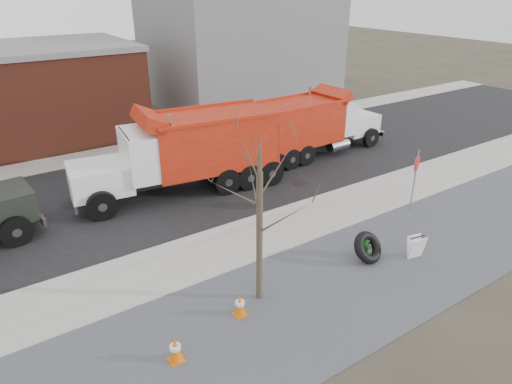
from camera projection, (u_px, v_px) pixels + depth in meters
ground at (291, 231)px, 16.98m from camera, size 120.00×120.00×0.00m
gravel_verge at (359, 277)px, 14.34m from camera, size 60.00×5.00×0.03m
sidewalk at (287, 227)px, 17.15m from camera, size 60.00×2.50×0.06m
curb at (267, 213)px, 18.12m from camera, size 60.00×0.15×0.11m
road at (210, 176)px, 21.71m from camera, size 60.00×9.40×0.02m
far_sidewalk at (162, 143)px, 25.99m from camera, size 60.00×2.00×0.06m
building_grey at (239, 47)px, 33.36m from camera, size 12.00×10.00×8.00m
bare_tree at (260, 197)px, 12.01m from camera, size 3.20×3.20×5.20m
fire_hydrant at (365, 246)px, 15.27m from camera, size 0.49×0.48×0.88m
truck_tire at (368, 247)px, 15.01m from camera, size 1.21×1.04×1.06m
stop_sign at (416, 169)px, 17.80m from camera, size 0.66×0.30×2.57m
sandwich_board at (416, 247)px, 15.14m from camera, size 0.63×0.46×0.80m
traffic_cone_near at (240, 305)px, 12.58m from camera, size 0.35×0.35×0.67m
traffic_cone_far at (175, 350)px, 11.05m from camera, size 0.36×0.36×0.70m
dump_truck_red_a at (312, 124)px, 23.62m from camera, size 8.34×2.53×3.36m
dump_truck_red_b at (186, 149)px, 19.43m from camera, size 9.06×3.61×3.76m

